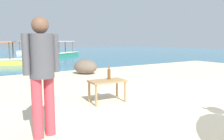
% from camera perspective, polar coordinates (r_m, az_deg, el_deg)
% --- Properties ---
extents(sand_beach, '(18.00, 14.00, 0.04)m').
position_cam_1_polar(sand_beach, '(4.16, 25.61, -11.81)').
color(sand_beach, beige).
rests_on(sand_beach, ground).
extents(water_surface, '(60.00, 36.00, 0.03)m').
position_cam_1_polar(water_surface, '(24.27, -25.06, 3.77)').
color(water_surface, teal).
rests_on(water_surface, ground).
extents(low_bench_table, '(0.79, 0.50, 0.48)m').
position_cam_1_polar(low_bench_table, '(4.69, -1.25, -3.65)').
color(low_bench_table, '#A37A4C').
rests_on(low_bench_table, sand_beach).
extents(bottle, '(0.07, 0.07, 0.30)m').
position_cam_1_polar(bottle, '(4.77, -0.77, -1.01)').
color(bottle, brown).
rests_on(bottle, low_bench_table).
extents(person_standing, '(0.50, 0.32, 1.62)m').
position_cam_1_polar(person_standing, '(3.06, -17.72, 0.43)').
color(person_standing, '#CC3D47').
rests_on(person_standing, sand_beach).
extents(shore_rock_large, '(1.14, 1.20, 0.57)m').
position_cam_1_polar(shore_rock_large, '(8.72, -6.88, 0.85)').
color(shore_rock_large, '#6B5B4C').
rests_on(shore_rock_large, sand_beach).
extents(boat_green, '(3.62, 3.14, 1.29)m').
position_cam_1_polar(boat_green, '(19.19, -12.71, 4.32)').
color(boat_green, '#338E66').
rests_on(boat_green, water_surface).
extents(boat_white, '(2.44, 3.84, 1.29)m').
position_cam_1_polar(boat_white, '(24.81, -21.45, 4.70)').
color(boat_white, white).
rests_on(boat_white, water_surface).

